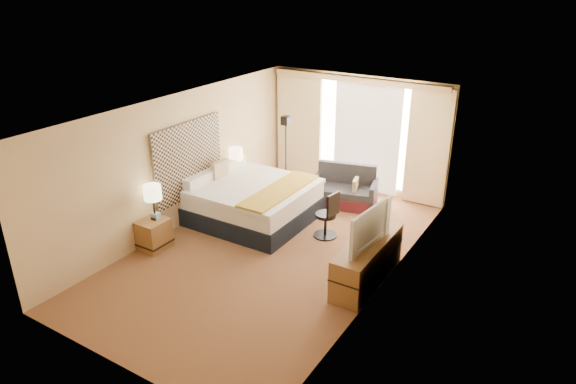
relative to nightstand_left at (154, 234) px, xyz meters
The scene contains 21 objects.
floor 2.16m from the nightstand_left, 29.31° to the left, with size 4.20×7.00×0.02m, color #541819.
ceiling 3.16m from the nightstand_left, 29.31° to the left, with size 4.20×7.00×0.02m, color white.
wall_back 5.02m from the nightstand_left, 67.66° to the left, with size 4.20×0.02×2.60m, color tan.
wall_front 3.25m from the nightstand_left, 52.65° to the right, with size 4.20×0.02×2.60m, color tan.
wall_left 1.49m from the nightstand_left, 102.36° to the left, with size 0.02×7.00×2.60m, color tan.
wall_right 4.23m from the nightstand_left, 14.81° to the left, with size 0.02×7.00×2.60m, color tan.
headboard 1.62m from the nightstand_left, 98.64° to the left, with size 0.06×1.85×1.50m, color black.
nightstand_left is the anchor object (origin of this frame).
nightstand_right 2.50m from the nightstand_left, 90.00° to the left, with size 0.45×0.52×0.55m, color brown.
media_dresser 3.85m from the nightstand_left, 15.84° to the left, with size 0.50×1.80×0.70m, color brown.
window 5.10m from the nightstand_left, 64.87° to the left, with size 2.30×0.02×2.30m, color white.
curtains 4.95m from the nightstand_left, 67.18° to the left, with size 4.12×0.19×2.56m.
bed 2.07m from the nightstand_left, 66.96° to the left, with size 2.25×2.06×1.09m.
loveseat 4.11m from the nightstand_left, 59.49° to the left, with size 1.50×1.05×0.85m.
floor_lamp 3.57m from the nightstand_left, 77.87° to the left, with size 0.23×0.23×1.80m.
desk_chair 3.19m from the nightstand_left, 39.33° to the left, with size 0.45×0.45×0.92m.
lamp_left 0.79m from the nightstand_left, 81.86° to the left, with size 0.31×0.31×0.66m.
lamp_right 2.68m from the nightstand_left, 91.28° to the left, with size 0.29×0.29×0.61m.
tissue_box 0.34m from the nightstand_left, 85.91° to the left, with size 0.13×0.13×0.12m, color #839CCB.
telephone 2.62m from the nightstand_left, 90.14° to the left, with size 0.18×0.14×0.07m, color black.
television 3.84m from the nightstand_left, 14.37° to the left, with size 1.14×0.15×0.66m, color black.
Camera 1 is at (4.49, -6.75, 4.63)m, focal length 32.00 mm.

